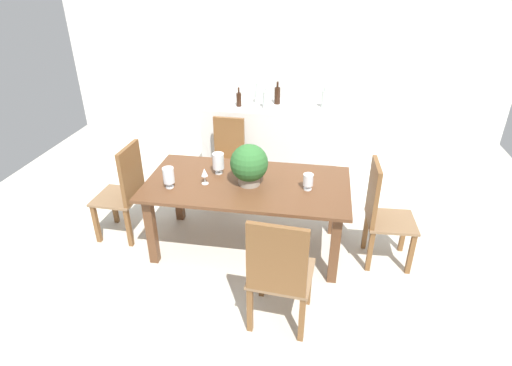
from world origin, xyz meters
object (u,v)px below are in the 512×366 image
Objects in this scene: chair_foot_end at (381,211)px; flower_centerpiece at (249,164)px; kitchen_counter at (271,142)px; wine_bottle_green at (257,95)px; wine_bottle_clear at (239,99)px; wine_bottle_amber at (324,99)px; dining_table at (247,192)px; crystal_vase_center_near at (169,176)px; chair_far_left at (227,156)px; wine_bottle_tall at (266,99)px; crystal_vase_right at (218,162)px; chair_head_end at (125,188)px; chair_near_right at (279,271)px; wine_glass at (204,173)px; crystal_vase_left at (308,180)px; wine_bottle_dark at (277,95)px.

flower_centerpiece is at bearing 88.14° from chair_foot_end.
kitchen_counter is 6.87× the size of wine_bottle_green.
wine_bottle_clear is 1.07m from wine_bottle_amber.
kitchen_counter is (0.02, 1.64, -0.14)m from dining_table.
crystal_vase_center_near is 0.80× the size of wine_bottle_green.
wine_bottle_tall is at bearing 56.61° from chair_far_left.
wine_bottle_tall reaches higher than crystal_vase_right.
kitchen_counter is 0.63m from wine_bottle_green.
chair_far_left is 3.72× the size of wine_bottle_tall.
wine_bottle_amber is at bearing 6.08° from wine_bottle_clear.
chair_far_left is 0.86m from wine_bottle_tall.
flower_centerpiece reaches higher than chair_far_left.
wine_bottle_amber is (0.65, 0.02, 0.60)m from kitchen_counter.
chair_foot_end is 2.33m from wine_bottle_green.
kitchen_counter is (1.28, 1.65, -0.07)m from chair_head_end.
crystal_vase_right is (0.12, -0.86, 0.34)m from chair_far_left.
wine_bottle_clear is at bearing -67.71° from chair_near_right.
chair_foot_end is 4.13× the size of wine_bottle_green.
flower_centerpiece is at bearing -63.31° from chair_near_right.
chair_near_right is 3.93× the size of wine_bottle_tall.
kitchen_counter is at bearing 57.66° from wine_bottle_tall.
crystal_vase_right is (-0.34, 0.17, -0.08)m from flower_centerpiece.
wine_bottle_clear is at bearing 104.81° from flower_centerpiece.
wine_glass is (-0.07, -0.23, -0.02)m from crystal_vase_right.
flower_centerpiece is at bearing 178.28° from crystal_vase_left.
flower_centerpiece is 1.58× the size of wine_bottle_green.
wine_bottle_tall is at bearing 37.72° from chair_foot_end.
crystal_vase_center_near reaches higher than dining_table.
wine_bottle_tall is (-0.72, -0.13, -0.00)m from wine_bottle_amber.
chair_head_end is 1.85m from wine_bottle_clear.
chair_near_right is at bearing -64.95° from chair_far_left.
wine_bottle_tall is at bearing 78.25° from wine_glass.
crystal_vase_left is at bearing 7.81° from crystal_vase_center_near.
chair_near_right reaches higher than crystal_vase_right.
chair_head_end reaches higher than crystal_vase_right.
wine_bottle_clear is (-0.08, 1.41, 0.20)m from crystal_vase_right.
wine_bottle_clear is 0.84× the size of wine_bottle_dark.
flower_centerpiece is at bearing -82.97° from wine_bottle_green.
crystal_vase_left is 1.86m from wine_bottle_dark.
wine_bottle_tall is (1.21, 1.54, 0.53)m from chair_head_end.
chair_foot_end is 3.92× the size of wine_bottle_tall.
flower_centerpiece is at bearing -110.83° from wine_bottle_amber.
crystal_vase_left is 0.59× the size of wine_bottle_tall.
chair_near_right is at bearing -77.31° from wine_bottle_green.
kitchen_counter is at bearing -122.33° from wine_bottle_dark.
wine_glass is at bearing 90.14° from chair_foot_end.
wine_bottle_dark is at bearing 105.83° from crystal_vase_left.
chair_near_right is 2.69m from kitchen_counter.
crystal_vase_right is 1.61m from wine_bottle_green.
dining_table is at bearing -88.06° from wine_bottle_tall.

